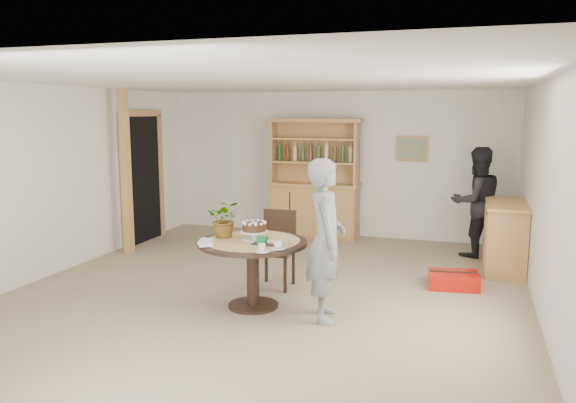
# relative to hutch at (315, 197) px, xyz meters

# --- Properties ---
(ground) EXTENTS (7.00, 7.00, 0.00)m
(ground) POSITION_rel_hutch_xyz_m (0.30, -3.24, -0.69)
(ground) COLOR tan
(ground) RESTS_ON ground
(room_shell) EXTENTS (6.04, 7.04, 2.52)m
(room_shell) POSITION_rel_hutch_xyz_m (0.30, -3.23, 1.05)
(room_shell) COLOR white
(room_shell) RESTS_ON ground
(doorway) EXTENTS (0.13, 1.10, 2.18)m
(doorway) POSITION_rel_hutch_xyz_m (-2.63, -1.24, 0.42)
(doorway) COLOR black
(doorway) RESTS_ON ground
(pine_post) EXTENTS (0.12, 0.12, 2.50)m
(pine_post) POSITION_rel_hutch_xyz_m (-2.40, -2.04, 0.56)
(pine_post) COLOR tan
(pine_post) RESTS_ON ground
(hutch) EXTENTS (1.62, 0.54, 2.04)m
(hutch) POSITION_rel_hutch_xyz_m (0.00, 0.00, 0.00)
(hutch) COLOR tan
(hutch) RESTS_ON ground
(sideboard) EXTENTS (0.54, 1.26, 0.94)m
(sideboard) POSITION_rel_hutch_xyz_m (3.04, -1.24, -0.22)
(sideboard) COLOR tan
(sideboard) RESTS_ON ground
(dining_table) EXTENTS (1.20, 1.20, 0.76)m
(dining_table) POSITION_rel_hutch_xyz_m (0.31, -3.70, -0.08)
(dining_table) COLOR black
(dining_table) RESTS_ON ground
(dining_chair) EXTENTS (0.43, 0.43, 0.95)m
(dining_chair) POSITION_rel_hutch_xyz_m (0.31, -2.87, -0.15)
(dining_chair) COLOR black
(dining_chair) RESTS_ON ground
(birthday_cake) EXTENTS (0.30, 0.30, 0.20)m
(birthday_cake) POSITION_rel_hutch_xyz_m (0.31, -3.65, 0.19)
(birthday_cake) COLOR white
(birthday_cake) RESTS_ON dining_table
(flower_vase) EXTENTS (0.47, 0.44, 0.42)m
(flower_vase) POSITION_rel_hutch_xyz_m (-0.04, -3.65, 0.28)
(flower_vase) COLOR #3F7233
(flower_vase) RESTS_ON dining_table
(gift_tray) EXTENTS (0.30, 0.20, 0.08)m
(gift_tray) POSITION_rel_hutch_xyz_m (0.53, -3.82, 0.10)
(gift_tray) COLOR black
(gift_tray) RESTS_ON dining_table
(coffee_cup_a) EXTENTS (0.15, 0.15, 0.09)m
(coffee_cup_a) POSITION_rel_hutch_xyz_m (0.71, -3.98, 0.11)
(coffee_cup_a) COLOR silver
(coffee_cup_a) RESTS_ON dining_table
(coffee_cup_b) EXTENTS (0.15, 0.15, 0.08)m
(coffee_cup_b) POSITION_rel_hutch_xyz_m (0.59, -4.15, 0.11)
(coffee_cup_b) COLOR silver
(coffee_cup_b) RESTS_ON dining_table
(napkins) EXTENTS (0.24, 0.33, 0.03)m
(napkins) POSITION_rel_hutch_xyz_m (-0.10, -4.01, 0.09)
(napkins) COLOR white
(napkins) RESTS_ON dining_table
(teen_boy) EXTENTS (0.58, 0.71, 1.69)m
(teen_boy) POSITION_rel_hutch_xyz_m (1.16, -3.80, 0.16)
(teen_boy) COLOR slate
(teen_boy) RESTS_ON ground
(adult_person) EXTENTS (1.00, 0.94, 1.65)m
(adult_person) POSITION_rel_hutch_xyz_m (2.65, -0.57, 0.13)
(adult_person) COLOR black
(adult_person) RESTS_ON ground
(red_suitcase) EXTENTS (0.65, 0.47, 0.21)m
(red_suitcase) POSITION_rel_hutch_xyz_m (2.41, -2.30, -0.59)
(red_suitcase) COLOR #B81409
(red_suitcase) RESTS_ON ground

